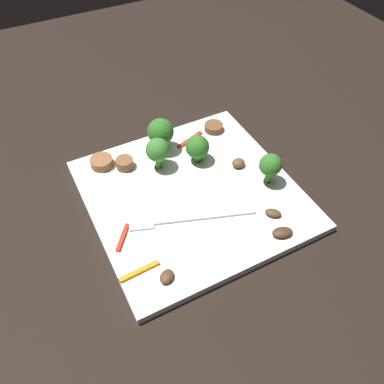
% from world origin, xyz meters
% --- Properties ---
extents(ground_plane, '(1.40, 1.40, 0.00)m').
position_xyz_m(ground_plane, '(0.00, 0.00, 0.00)').
color(ground_plane, black).
extents(plate, '(0.30, 0.30, 0.01)m').
position_xyz_m(plate, '(0.00, 0.00, 0.01)').
color(plate, white).
rests_on(plate, ground_plane).
extents(fork, '(0.17, 0.07, 0.00)m').
position_xyz_m(fork, '(0.04, 0.04, 0.01)').
color(fork, silver).
rests_on(fork, plate).
extents(broccoli_floret_0, '(0.03, 0.03, 0.05)m').
position_xyz_m(broccoli_floret_0, '(-0.11, 0.03, 0.05)').
color(broccoli_floret_0, '#347525').
rests_on(broccoli_floret_0, plate).
extents(broccoli_floret_1, '(0.04, 0.04, 0.05)m').
position_xyz_m(broccoli_floret_1, '(0.02, -0.07, 0.05)').
color(broccoli_floret_1, '#408630').
rests_on(broccoli_floret_1, plate).
extents(broccoli_floret_2, '(0.04, 0.04, 0.05)m').
position_xyz_m(broccoli_floret_2, '(-0.04, -0.06, 0.04)').
color(broccoli_floret_2, '#347525').
rests_on(broccoli_floret_2, plate).
extents(broccoli_floret_3, '(0.04, 0.04, 0.06)m').
position_xyz_m(broccoli_floret_3, '(-0.00, -0.11, 0.05)').
color(broccoli_floret_3, '#347525').
rests_on(broccoli_floret_3, plate).
extents(sausage_slice_0, '(0.05, 0.05, 0.01)m').
position_xyz_m(sausage_slice_0, '(0.10, -0.12, 0.02)').
color(sausage_slice_0, brown).
rests_on(sausage_slice_0, plate).
extents(sausage_slice_1, '(0.03, 0.03, 0.01)m').
position_xyz_m(sausage_slice_1, '(-0.10, -0.11, 0.02)').
color(sausage_slice_1, brown).
rests_on(sausage_slice_1, plate).
extents(sausage_slice_2, '(0.04, 0.04, 0.02)m').
position_xyz_m(sausage_slice_2, '(0.07, -0.10, 0.02)').
color(sausage_slice_2, brown).
rests_on(sausage_slice_2, plate).
extents(mushroom_0, '(0.03, 0.03, 0.01)m').
position_xyz_m(mushroom_0, '(0.09, 0.12, 0.02)').
color(mushroom_0, '#4C331E').
rests_on(mushroom_0, plate).
extents(mushroom_1, '(0.02, 0.02, 0.01)m').
position_xyz_m(mushroom_1, '(-0.09, -0.02, 0.02)').
color(mushroom_1, brown).
rests_on(mushroom_1, plate).
extents(mushroom_2, '(0.03, 0.03, 0.01)m').
position_xyz_m(mushroom_2, '(-0.07, 0.13, 0.02)').
color(mushroom_2, '#422B19').
rests_on(mushroom_2, plate).
extents(mushroom_3, '(0.03, 0.03, 0.01)m').
position_xyz_m(mushroom_3, '(-0.08, 0.09, 0.02)').
color(mushroom_3, '#4C331E').
rests_on(mushroom_3, plate).
extents(pepper_strip_0, '(0.03, 0.04, 0.00)m').
position_xyz_m(pepper_strip_0, '(0.12, 0.03, 0.01)').
color(pepper_strip_0, red).
rests_on(pepper_strip_0, plate).
extents(pepper_strip_1, '(0.05, 0.02, 0.00)m').
position_xyz_m(pepper_strip_1, '(-0.05, -0.11, 0.01)').
color(pepper_strip_1, red).
rests_on(pepper_strip_1, plate).
extents(pepper_strip_2, '(0.05, 0.01, 0.00)m').
position_xyz_m(pepper_strip_2, '(0.12, 0.09, 0.02)').
color(pepper_strip_2, orange).
rests_on(pepper_strip_2, plate).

